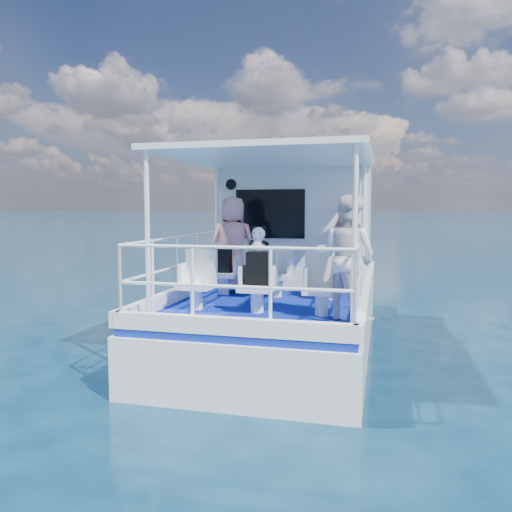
{
  "coord_description": "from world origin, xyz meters",
  "views": [
    {
      "loc": [
        1.66,
        -7.75,
        2.32
      ],
      "look_at": [
        -0.19,
        -0.4,
        1.62
      ],
      "focal_mm": 35.0,
      "sensor_mm": 36.0,
      "label": 1
    }
  ],
  "objects_px": {
    "passenger_port_fwd": "(233,245)",
    "passenger_stbd_aft": "(348,258)",
    "panda": "(259,239)",
    "backpack_center": "(258,269)"
  },
  "relations": [
    {
      "from": "passenger_stbd_aft",
      "to": "backpack_center",
      "type": "distance_m",
      "value": 1.25
    },
    {
      "from": "passenger_port_fwd",
      "to": "passenger_stbd_aft",
      "type": "xyz_separation_m",
      "value": [
        2.07,
        -1.68,
        -0.02
      ]
    },
    {
      "from": "passenger_port_fwd",
      "to": "panda",
      "type": "height_order",
      "value": "passenger_port_fwd"
    },
    {
      "from": "passenger_port_fwd",
      "to": "panda",
      "type": "bearing_deg",
      "value": 118.39
    },
    {
      "from": "passenger_stbd_aft",
      "to": "panda",
      "type": "relative_size",
      "value": 4.49
    },
    {
      "from": "passenger_port_fwd",
      "to": "passenger_stbd_aft",
      "type": "bearing_deg",
      "value": 140.75
    },
    {
      "from": "passenger_stbd_aft",
      "to": "panda",
      "type": "distance_m",
      "value": 1.25
    },
    {
      "from": "passenger_stbd_aft",
      "to": "panda",
      "type": "height_order",
      "value": "passenger_stbd_aft"
    },
    {
      "from": "passenger_port_fwd",
      "to": "backpack_center",
      "type": "xyz_separation_m",
      "value": [
        0.84,
        -1.57,
        -0.22
      ]
    },
    {
      "from": "passenger_port_fwd",
      "to": "panda",
      "type": "relative_size",
      "value": 4.61
    }
  ]
}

